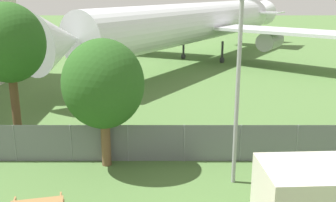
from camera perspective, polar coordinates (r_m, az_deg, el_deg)
perimeter_fence at (r=17.89m, az=-5.92°, el=-6.12°), size 56.07×0.07×1.73m
airplane at (r=42.24m, az=4.26°, el=11.28°), size 31.89×38.65×12.25m
portable_cabin at (r=13.50m, az=21.19°, el=-13.41°), size 3.88×2.57×2.34m
tree_near_hangar at (r=20.47m, az=-22.17°, el=7.69°), size 3.50×3.50×7.01m
tree_behind_benches at (r=16.78m, az=-9.43°, el=2.40°), size 3.48×3.48×5.63m
light_mast at (r=14.98m, az=10.17°, el=4.86°), size 0.44×0.44×7.75m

